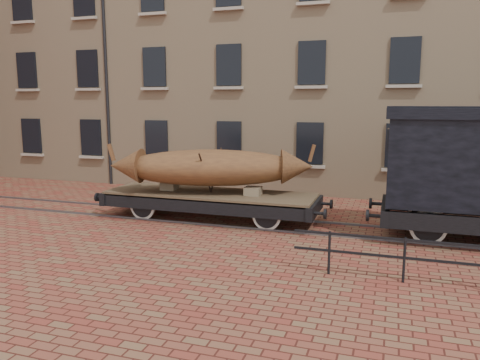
% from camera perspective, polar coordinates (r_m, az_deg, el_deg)
% --- Properties ---
extents(ground, '(90.00, 90.00, 0.00)m').
position_cam_1_polar(ground, '(15.17, 1.34, -5.25)').
color(ground, maroon).
extents(warehouse_cream, '(40.00, 10.19, 14.00)m').
position_cam_1_polar(warehouse_cream, '(24.27, 15.78, 16.57)').
color(warehouse_cream, '#DCB78A').
rests_on(warehouse_cream, ground).
extents(rail_track, '(30.00, 1.52, 0.06)m').
position_cam_1_polar(rail_track, '(15.16, 1.34, -5.14)').
color(rail_track, '#59595E').
rests_on(rail_track, ground).
extents(flatcar_wagon, '(7.83, 2.12, 1.18)m').
position_cam_1_polar(flatcar_wagon, '(15.46, -3.66, -2.18)').
color(flatcar_wagon, brown).
rests_on(flatcar_wagon, ground).
extents(iron_boat, '(6.69, 3.39, 1.61)m').
position_cam_1_polar(iron_boat, '(15.27, -3.57, 1.54)').
color(iron_boat, brown).
rests_on(iron_boat, flatcar_wagon).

